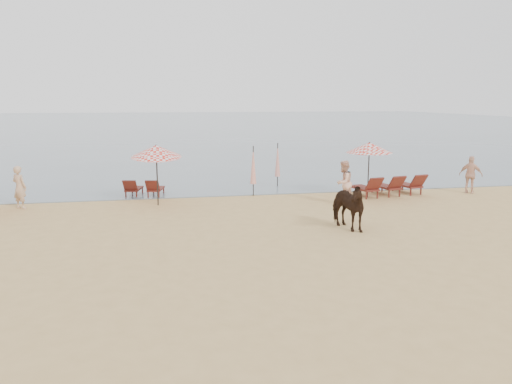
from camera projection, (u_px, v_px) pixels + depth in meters
ground at (296, 275)px, 11.90m from camera, size 120.00×120.00×0.00m
sea at (176, 123)px, 89.10m from camera, size 160.00×140.00×0.06m
lounger_cluster_left at (144, 188)px, 21.41m from camera, size 1.76×1.71×0.54m
lounger_cluster_right at (389, 185)px, 21.64m from camera, size 3.16×2.19×0.64m
umbrella_open_left_b at (156, 151)px, 19.34m from camera, size 1.94×1.98×2.48m
umbrella_open_right at (369, 148)px, 20.91m from camera, size 1.94×1.94×2.36m
umbrella_closed_left at (253, 165)px, 21.42m from camera, size 0.26×0.26×2.17m
umbrella_closed_right at (278, 160)px, 23.58m from camera, size 0.26×0.26×2.10m
cow at (346, 205)px, 15.97m from camera, size 1.28×2.00×1.56m
beachgoer_left at (19, 187)px, 18.98m from camera, size 0.72×0.66×1.65m
beachgoer_right_a at (344, 183)px, 19.72m from camera, size 1.08×1.06×1.76m
beachgoer_right_b at (471, 175)px, 22.09m from camera, size 0.99×0.96×1.66m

